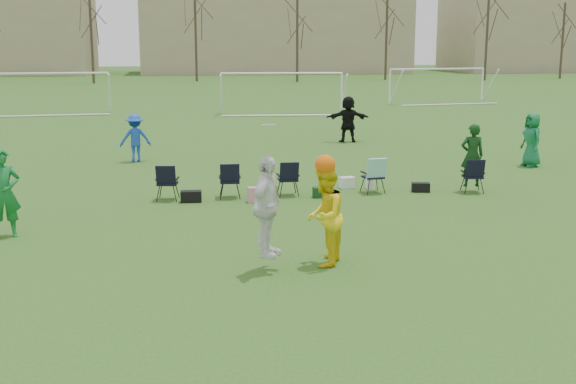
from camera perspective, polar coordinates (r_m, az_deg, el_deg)
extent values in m
plane|color=#29561A|center=(12.33, 2.44, -7.90)|extent=(260.00, 260.00, 0.00)
imported|color=#14732F|center=(16.67, -21.56, -0.09)|extent=(0.80, 0.64, 1.94)
imported|color=blue|center=(26.23, -11.98, 4.20)|extent=(1.18, 0.80, 1.69)
imported|color=#12683A|center=(26.00, 18.70, 3.93)|extent=(0.68, 0.96, 1.83)
imported|color=black|center=(31.00, 4.76, 5.76)|extent=(1.86, 0.75, 1.96)
imported|color=white|center=(13.08, -1.69, -1.17)|extent=(0.93, 1.18, 1.87)
imported|color=yellow|center=(13.56, 2.91, -1.91)|extent=(1.03, 1.13, 1.90)
sphere|color=orange|center=(13.36, 2.96, 2.17)|extent=(0.38, 0.38, 0.38)
cylinder|color=white|center=(12.90, -1.55, 5.32)|extent=(0.27, 0.27, 0.07)
imported|color=#0E3411|center=(21.02, 14.35, 2.83)|extent=(0.70, 0.51, 1.78)
cube|color=black|center=(19.31, -7.66, -0.35)|extent=(0.56, 0.33, 0.30)
cube|color=#CD8599|center=(19.14, -2.68, -0.20)|extent=(0.36, 0.23, 0.40)
cube|color=#0F3918|center=(19.75, 2.65, -0.02)|extent=(0.45, 0.29, 0.28)
cube|color=white|center=(21.08, 4.68, 0.76)|extent=(0.47, 0.37, 0.32)
cylinder|color=white|center=(21.05, 6.49, 0.68)|extent=(0.26, 0.26, 0.30)
cube|color=black|center=(20.79, 10.44, 0.36)|extent=(0.54, 0.36, 0.26)
cube|color=black|center=(19.63, -9.51, 0.77)|extent=(0.68, 0.68, 0.96)
cube|color=black|center=(19.70, -4.63, 0.94)|extent=(0.63, 0.63, 0.96)
cube|color=black|center=(19.91, -0.01, 1.09)|extent=(0.60, 0.60, 0.96)
cube|color=black|center=(20.44, 6.73, 1.29)|extent=(0.68, 0.68, 0.96)
cube|color=black|center=(21.01, 14.38, 1.28)|extent=(0.68, 0.68, 0.96)
cylinder|color=white|center=(45.99, -13.92, 7.64)|extent=(0.12, 0.12, 2.40)
cylinder|color=white|center=(46.08, -18.59, 8.88)|extent=(7.28, 0.76, 0.12)
cylinder|color=white|center=(43.83, -5.30, 7.75)|extent=(0.12, 0.12, 2.40)
cylinder|color=white|center=(44.36, 4.26, 7.81)|extent=(0.12, 0.12, 2.40)
cylinder|color=white|center=(43.88, -0.49, 9.37)|extent=(7.29, 0.63, 0.12)
cylinder|color=white|center=(51.12, 8.05, 8.23)|extent=(0.12, 0.12, 2.40)
cylinder|color=white|center=(54.57, 15.10, 8.15)|extent=(0.12, 0.12, 2.40)
cylinder|color=white|center=(52.70, 11.75, 9.50)|extent=(7.25, 1.13, 0.12)
cylinder|color=#382B21|center=(80.38, -15.28, 11.91)|extent=(0.28, 0.28, 10.20)
cylinder|color=#382B21|center=(82.94, -7.32, 12.61)|extent=(0.28, 0.28, 11.40)
cylinder|color=#382B21|center=(80.99, 0.74, 11.88)|extent=(0.28, 0.28, 9.00)
cylinder|color=#382B21|center=(86.38, 7.78, 12.16)|extent=(0.28, 0.28, 10.20)
cylinder|color=#382B21|center=(87.35, 15.47, 12.24)|extent=(0.28, 0.28, 11.40)
cylinder|color=#382B21|center=(94.94, 20.87, 11.10)|extent=(0.28, 0.28, 9.00)
cube|color=tan|center=(108.35, -1.17, 12.34)|extent=(38.00, 16.00, 11.00)
cube|color=tan|center=(121.74, 19.81, 12.06)|extent=(30.00, 16.00, 13.00)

